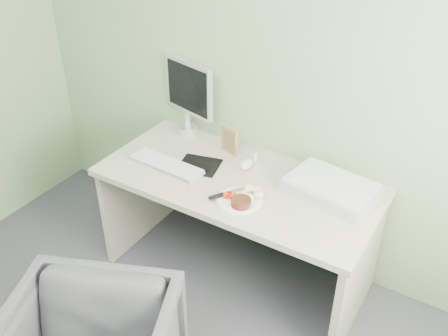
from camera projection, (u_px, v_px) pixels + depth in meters
The scene contains 14 objects.
wall_back at pixel (274, 54), 2.76m from camera, with size 3.50×3.50×0.00m, color gray.
desk at pixel (237, 205), 2.93m from camera, with size 1.60×0.75×0.73m.
plate at pixel (239, 200), 2.65m from camera, with size 0.24×0.24×0.01m, color white.
steak at pixel (241, 202), 2.59m from camera, with size 0.11×0.11×0.03m, color black.
potato_pile at pixel (251, 191), 2.65m from camera, with size 0.11×0.08×0.06m, color #A3844F.
carrot_heap at pixel (228, 195), 2.65m from camera, with size 0.05×0.05×0.04m, color #FF3905.
steak_knife at pixel (222, 194), 2.66m from camera, with size 0.13×0.21×0.02m.
mousepad at pixel (199, 165), 2.95m from camera, with size 0.24×0.21×0.00m, color black.
keyboard at pixel (166, 165), 2.93m from camera, with size 0.46×0.14×0.02m, color white.
computer_mouse at pixel (247, 164), 2.92m from camera, with size 0.07×0.12×0.04m, color white.
photo_frame at pixel (229, 141), 3.03m from camera, with size 0.13×0.02×0.17m, color olive.
eyedrop_bottle at pixel (255, 156), 2.98m from camera, with size 0.02×0.02×0.07m.
scanner at pixel (331, 189), 2.68m from camera, with size 0.47×0.31×0.07m, color #AAADB1.
monitor at pixel (188, 94), 3.15m from camera, with size 0.41×0.15×0.49m.
Camera 1 is at (1.16, -0.41, 2.31)m, focal length 40.00 mm.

